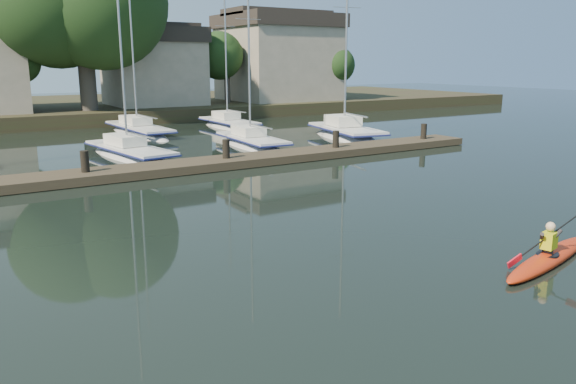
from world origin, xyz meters
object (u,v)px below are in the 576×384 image
kayak (549,255)px  sailboat_3 (252,150)px  sailboat_4 (346,142)px  sailboat_2 (130,161)px  dock (161,169)px  sailboat_7 (229,130)px  sailboat_6 (139,137)px

kayak → sailboat_3: size_ratio=0.38×
sailboat_4 → kayak: bearing=-103.6°
kayak → sailboat_2: bearing=88.8°
dock → sailboat_3: bearing=34.5°
dock → sailboat_4: size_ratio=2.56×
sailboat_3 → sailboat_7: size_ratio=0.98×
sailboat_3 → sailboat_7: 9.13m
sailboat_2 → sailboat_6: sailboat_6 is taller
sailboat_2 → sailboat_3: bearing=-8.4°
sailboat_3 → dock: bearing=-142.2°
kayak → dock: (-4.05, 14.93, 0.04)m
kayak → sailboat_3: bearing=69.3°
dock → kayak: bearing=-74.8°
sailboat_4 → sailboat_6: (-10.05, 8.46, 0.04)m
kayak → sailboat_7: bearing=66.1°
sailboat_4 → sailboat_3: bearing=-168.4°
sailboat_2 → sailboat_3: size_ratio=1.14×
sailboat_6 → sailboat_7: size_ratio=1.24×
sailboat_6 → sailboat_3: bearing=-69.7°
sailboat_2 → sailboat_7: sailboat_2 is taller
sailboat_2 → sailboat_3: sailboat_2 is taller
sailboat_4 → sailboat_7: sailboat_4 is taller
kayak → sailboat_4: (9.16, 19.59, -0.38)m
dock → sailboat_2: (0.07, 4.63, -0.37)m
dock → sailboat_6: (3.17, 13.12, -0.38)m
dock → sailboat_7: bearing=54.2°
sailboat_6 → sailboat_7: 6.45m
sailboat_2 → sailboat_4: sailboat_2 is taller
sailboat_3 → sailboat_4: sailboat_4 is taller
kayak → sailboat_7: size_ratio=0.37×
kayak → sailboat_6: size_ratio=0.30×
sailboat_3 → sailboat_7: sailboat_7 is taller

